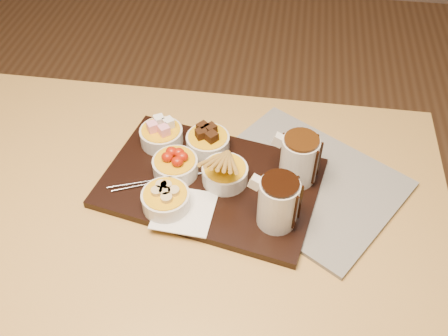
# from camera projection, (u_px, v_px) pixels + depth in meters

# --- Properties ---
(dining_table) EXTENTS (1.20, 0.80, 0.75)m
(dining_table) POSITION_uv_depth(u_px,v_px,m) (171.00, 233.00, 1.13)
(dining_table) COLOR #BF9347
(dining_table) RESTS_ON ground
(serving_board) EXTENTS (0.51, 0.38, 0.02)m
(serving_board) POSITION_uv_depth(u_px,v_px,m) (211.00, 183.00, 1.10)
(serving_board) COLOR black
(serving_board) RESTS_ON dining_table
(napkin) EXTENTS (0.13, 0.13, 0.00)m
(napkin) POSITION_uv_depth(u_px,v_px,m) (184.00, 211.00, 1.03)
(napkin) COLOR white
(napkin) RESTS_ON serving_board
(bowl_marshmallows) EXTENTS (0.10, 0.10, 0.04)m
(bowl_marshmallows) POSITION_uv_depth(u_px,v_px,m) (162.00, 136.00, 1.16)
(bowl_marshmallows) COLOR silver
(bowl_marshmallows) RESTS_ON serving_board
(bowl_cake) EXTENTS (0.10, 0.10, 0.04)m
(bowl_cake) POSITION_uv_depth(u_px,v_px,m) (208.00, 143.00, 1.15)
(bowl_cake) COLOR silver
(bowl_cake) RESTS_ON serving_board
(bowl_strawberries) EXTENTS (0.10, 0.10, 0.04)m
(bowl_strawberries) POSITION_uv_depth(u_px,v_px,m) (175.00, 167.00, 1.09)
(bowl_strawberries) COLOR silver
(bowl_strawberries) RESTS_ON serving_board
(bowl_biscotti) EXTENTS (0.10, 0.10, 0.04)m
(bowl_biscotti) POSITION_uv_depth(u_px,v_px,m) (225.00, 174.00, 1.08)
(bowl_biscotti) COLOR silver
(bowl_biscotti) RESTS_ON serving_board
(bowl_bananas) EXTENTS (0.10, 0.10, 0.04)m
(bowl_bananas) POSITION_uv_depth(u_px,v_px,m) (166.00, 200.00, 1.03)
(bowl_bananas) COLOR silver
(bowl_bananas) RESTS_ON serving_board
(pitcher_dark_chocolate) EXTENTS (0.09, 0.09, 0.11)m
(pitcher_dark_chocolate) POSITION_uv_depth(u_px,v_px,m) (278.00, 203.00, 0.97)
(pitcher_dark_chocolate) COLOR silver
(pitcher_dark_chocolate) RESTS_ON serving_board
(pitcher_milk_chocolate) EXTENTS (0.09, 0.09, 0.11)m
(pitcher_milk_chocolate) POSITION_uv_depth(u_px,v_px,m) (299.00, 160.00, 1.06)
(pitcher_milk_chocolate) COLOR silver
(pitcher_milk_chocolate) RESTS_ON serving_board
(fondue_skewers) EXTENTS (0.12, 0.25, 0.01)m
(fondue_skewers) POSITION_uv_depth(u_px,v_px,m) (167.00, 178.00, 1.09)
(fondue_skewers) COLOR silver
(fondue_skewers) RESTS_ON serving_board
(newspaper) EXTENTS (0.51, 0.49, 0.01)m
(newspaper) POSITION_uv_depth(u_px,v_px,m) (303.00, 181.00, 1.11)
(newspaper) COLOR beige
(newspaper) RESTS_ON dining_table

